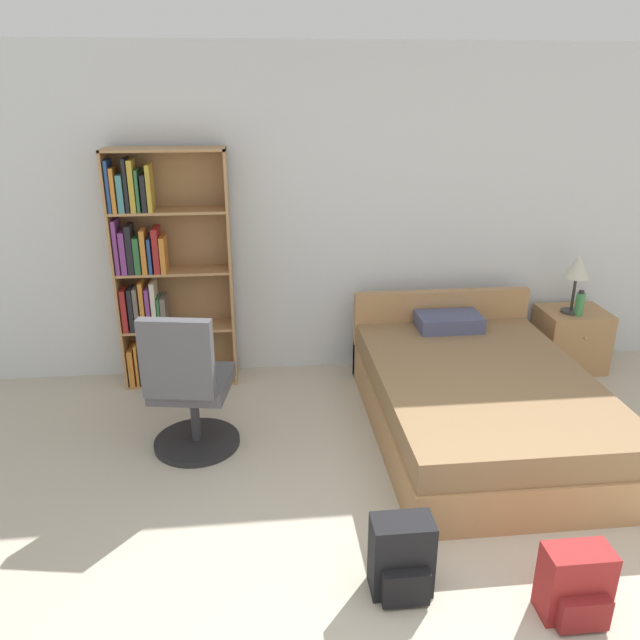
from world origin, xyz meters
name	(u,v)px	position (x,y,z in m)	size (l,w,h in m)	color
wall_back	(370,215)	(0.00, 3.23, 1.30)	(9.00, 0.06, 2.60)	silver
bookshelf	(158,273)	(-1.69, 3.03, 0.93)	(0.89, 0.27, 1.87)	#AD7F51
bed	(477,398)	(0.57, 2.03, 0.25)	(1.44, 2.09, 0.72)	#AD7F51
office_chair	(189,392)	(-1.40, 1.94, 0.45)	(0.58, 0.64, 1.02)	#232326
nightstand	(570,339)	(1.71, 2.94, 0.26)	(0.53, 0.46, 0.52)	#AD7F51
table_lamp	(577,269)	(1.65, 2.90, 0.89)	(0.21, 0.21, 0.50)	#333333
water_bottle	(580,304)	(1.68, 2.83, 0.62)	(0.07, 0.07, 0.21)	#3F8C4C
backpack_red	(576,585)	(0.46, 0.37, 0.17)	(0.31, 0.22, 0.36)	maroon
backpack_black	(402,559)	(-0.30, 0.60, 0.19)	(0.30, 0.23, 0.40)	black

